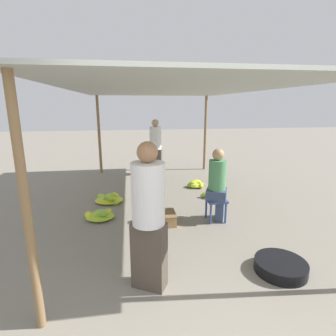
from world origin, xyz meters
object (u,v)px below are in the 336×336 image
banana_pile_left_0 (109,199)px  crate_near (162,218)px  vendor_seated (218,184)px  banana_pile_right_1 (196,184)px  vendor_foreground (149,216)px  basin_black (281,266)px  banana_pile_left_1 (100,215)px  shopper_walking_mid (156,146)px  stool (216,203)px  banana_pile_right_0 (211,194)px

banana_pile_left_0 → crate_near: bearing=-49.6°
vendor_seated → banana_pile_right_1: bearing=86.2°
crate_near → vendor_foreground: bearing=-102.3°
basin_black → banana_pile_left_1: 3.07m
vendor_seated → crate_near: 1.14m
shopper_walking_mid → vendor_foreground: bearing=-96.6°
basin_black → stool: bearing=101.7°
vendor_seated → banana_pile_left_1: bearing=170.2°
stool → banana_pile_right_0: size_ratio=0.86×
vendor_seated → crate_near: (-0.98, 0.01, -0.58)m
stool → vendor_seated: size_ratio=0.31×
vendor_foreground → banana_pile_left_0: size_ratio=2.66×
vendor_foreground → banana_pile_right_0: size_ratio=3.52×
vendor_foreground → banana_pile_left_1: vendor_foreground is taller
stool → banana_pile_right_1: 1.98m
stool → banana_pile_left_1: 2.12m
banana_pile_left_0 → vendor_seated: bearing=-31.1°
banana_pile_right_0 → basin_black: bearing=-89.5°
banana_pile_right_1 → crate_near: bearing=-119.7°
shopper_walking_mid → basin_black: bearing=-78.0°
stool → banana_pile_left_1: stool is taller
banana_pile_left_1 → banana_pile_right_1: (2.22, 1.59, -0.01)m
banana_pile_left_0 → banana_pile_right_0: bearing=-0.7°
banana_pile_right_1 → crate_near: size_ratio=1.16×
basin_black → banana_pile_right_0: size_ratio=1.33×
vendor_foreground → crate_near: vendor_foreground is taller
stool → shopper_walking_mid: (-0.73, 3.39, 0.51)m
shopper_walking_mid → banana_pile_left_1: bearing=-113.9°
vendor_seated → crate_near: vendor_seated is taller
stool → crate_near: size_ratio=0.90×
banana_pile_left_1 → crate_near: (1.11, -0.35, 0.02)m
banana_pile_left_1 → crate_near: size_ratio=1.24×
stool → shopper_walking_mid: bearing=102.2°
vendor_seated → banana_pile_left_0: vendor_seated is taller
banana_pile_left_0 → crate_near: (1.01, -1.18, 0.02)m
banana_pile_right_0 → shopper_walking_mid: (-1.03, 2.21, 0.77)m
banana_pile_right_0 → stool: bearing=-104.3°
banana_pile_left_1 → shopper_walking_mid: bearing=66.1°
banana_pile_left_1 → banana_pile_right_0: banana_pile_right_0 is taller
banana_pile_left_1 → banana_pile_left_0: bearing=83.0°
banana_pile_left_0 → banana_pile_right_0: 2.27m
banana_pile_left_0 → banana_pile_left_1: 0.84m
crate_near → banana_pile_left_0: bearing=130.4°
vendor_foreground → vendor_seated: bearing=50.1°
vendor_foreground → crate_near: (0.35, 1.60, -0.77)m
basin_black → banana_pile_left_1: bearing=141.1°
vendor_foreground → banana_pile_left_0: (-0.66, 2.78, -0.79)m
vendor_foreground → stool: bearing=50.3°
stool → banana_pile_right_1: size_ratio=0.77×
banana_pile_right_0 → crate_near: 1.71m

